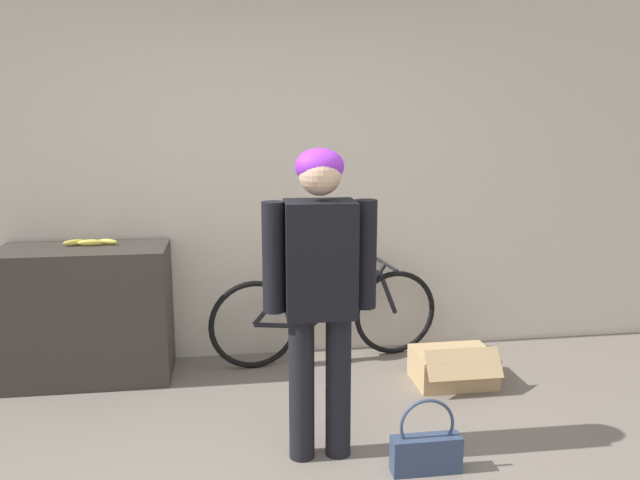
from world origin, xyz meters
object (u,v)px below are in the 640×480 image
(banana, at_px, (90,242))
(handbag, at_px, (426,450))
(bicycle, at_px, (326,315))
(person, at_px, (320,276))
(cardboard_box, at_px, (453,367))

(banana, height_order, handbag, banana)
(handbag, bearing_deg, bicycle, 99.77)
(person, xyz_separation_m, handbag, (0.50, -0.23, -0.84))
(bicycle, distance_m, banana, 1.69)
(person, height_order, handbag, person)
(person, relative_size, handbag, 4.11)
(person, distance_m, bicycle, 1.44)
(person, height_order, cardboard_box, person)
(bicycle, xyz_separation_m, cardboard_box, (0.77, -0.50, -0.24))
(person, xyz_separation_m, cardboard_box, (1.01, 0.77, -0.85))
(bicycle, bearing_deg, banana, 172.83)
(bicycle, xyz_separation_m, banana, (-1.59, 0.01, 0.58))
(person, bearing_deg, cardboard_box, 38.78)
(banana, bearing_deg, person, -43.53)
(handbag, bearing_deg, person, 154.88)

